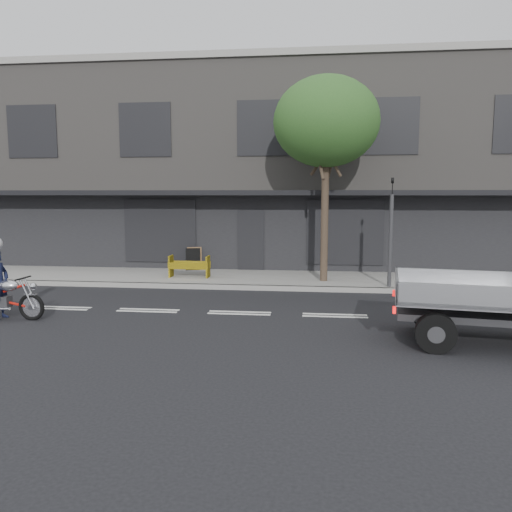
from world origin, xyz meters
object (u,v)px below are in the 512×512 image
at_px(traffic_light_pole, 391,238).
at_px(construction_barrier, 188,267).
at_px(sandwich_board, 193,259).
at_px(street_tree, 326,122).
at_px(motorcycle, 5,297).

distance_m(traffic_light_pole, construction_barrier, 6.74).
bearing_deg(traffic_light_pole, sandwich_board, 159.95).
xyz_separation_m(street_tree, motorcycle, (-7.74, -5.42, -4.74)).
distance_m(street_tree, traffic_light_pole, 4.23).
bearing_deg(traffic_light_pole, street_tree, 156.97).
distance_m(motorcycle, sandwich_board, 7.64).
bearing_deg(motorcycle, construction_barrier, 62.72).
height_order(motorcycle, sandwich_board, motorcycle).
bearing_deg(sandwich_board, street_tree, -37.27).
xyz_separation_m(street_tree, construction_barrier, (-4.60, -0.04, -4.74)).
distance_m(motorcycle, construction_barrier, 6.24).
xyz_separation_m(street_tree, traffic_light_pole, (2.00, -0.85, -3.63)).
height_order(motorcycle, construction_barrier, motorcycle).
height_order(street_tree, traffic_light_pole, street_tree).
bearing_deg(traffic_light_pole, motorcycle, -154.85).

